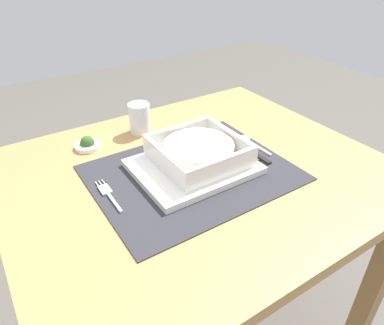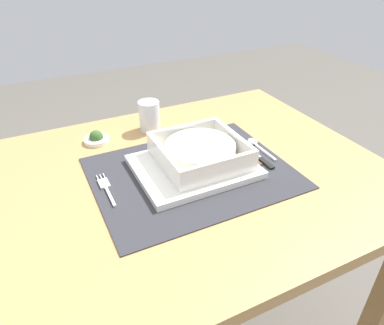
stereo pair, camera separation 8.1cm
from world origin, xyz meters
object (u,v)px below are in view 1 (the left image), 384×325
(porridge_bowl, at_px, (199,152))
(condiment_saucer, at_px, (88,144))
(fork, at_px, (108,193))
(dining_table, at_px, (197,203))
(butter_knife, at_px, (254,153))
(spoon, at_px, (248,140))
(bread_knife, at_px, (242,151))
(drinking_glass, at_px, (140,120))

(porridge_bowl, height_order, condiment_saucer, porridge_bowl)
(porridge_bowl, height_order, fork, porridge_bowl)
(dining_table, relative_size, butter_knife, 6.65)
(porridge_bowl, height_order, butter_knife, porridge_bowl)
(butter_knife, xyz_separation_m, condiment_saucer, (-0.34, 0.27, 0.00))
(dining_table, distance_m, condiment_saucer, 0.32)
(spoon, height_order, bread_knife, spoon)
(fork, distance_m, drinking_glass, 0.30)
(bread_knife, relative_size, drinking_glass, 1.59)
(fork, bearing_deg, bread_knife, -4.51)
(drinking_glass, bearing_deg, bread_knife, -55.92)
(dining_table, relative_size, fork, 6.92)
(butter_knife, height_order, drinking_glass, drinking_glass)
(spoon, xyz_separation_m, condiment_saucer, (-0.37, 0.21, 0.00))
(butter_knife, bearing_deg, porridge_bowl, 169.33)
(porridge_bowl, relative_size, butter_knife, 1.47)
(porridge_bowl, distance_m, spoon, 0.18)
(drinking_glass, bearing_deg, spoon, -44.87)
(porridge_bowl, height_order, drinking_glass, drinking_glass)
(spoon, xyz_separation_m, drinking_glass, (-0.21, 0.21, 0.03))
(porridge_bowl, bearing_deg, fork, 176.77)
(dining_table, bearing_deg, porridge_bowl, 36.27)
(spoon, bearing_deg, butter_knife, -119.07)
(dining_table, bearing_deg, bread_knife, -0.90)
(spoon, height_order, butter_knife, spoon)
(dining_table, xyz_separation_m, spoon, (0.19, 0.03, 0.11))
(porridge_bowl, distance_m, fork, 0.23)
(porridge_bowl, relative_size, bread_knife, 1.43)
(spoon, relative_size, butter_knife, 0.88)
(fork, relative_size, butter_knife, 0.96)
(drinking_glass, bearing_deg, dining_table, -83.19)
(dining_table, relative_size, spoon, 7.54)
(porridge_bowl, xyz_separation_m, fork, (-0.23, 0.01, -0.04))
(butter_knife, distance_m, condiment_saucer, 0.43)
(fork, bearing_deg, porridge_bowl, -4.28)
(spoon, distance_m, bread_knife, 0.06)
(drinking_glass, bearing_deg, fork, -129.97)
(bread_knife, bearing_deg, condiment_saucer, 143.97)
(drinking_glass, bearing_deg, condiment_saucer, -177.98)
(condiment_saucer, bearing_deg, porridge_bowl, -50.18)
(fork, height_order, spoon, spoon)
(butter_knife, bearing_deg, fork, 175.12)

